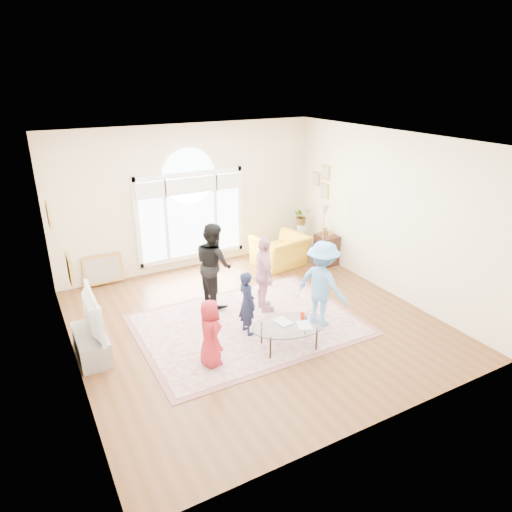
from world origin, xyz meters
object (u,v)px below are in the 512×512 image
area_rug (248,325)px  television (87,314)px  tv_console (91,344)px  armchair (280,251)px  coffee_table (289,326)px

area_rug → television: size_ratio=3.14×
tv_console → television: television is taller
tv_console → armchair: 4.83m
tv_console → armchair: armchair is taller
tv_console → coffee_table: 3.13m
area_rug → coffee_table: 1.05m
area_rug → armchair: size_ratio=3.23×
coffee_table → armchair: 3.42m
television → armchair: 4.83m
tv_console → armchair: bearing=20.7°
tv_console → television: 0.54m
area_rug → coffee_table: coffee_table is taller
tv_console → coffee_table: size_ratio=0.74×
television → armchair: size_ratio=1.03×
tv_console → television: size_ratio=0.87×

